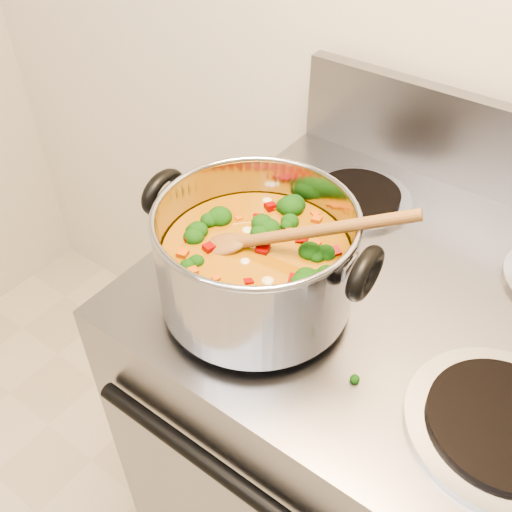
{
  "coord_description": "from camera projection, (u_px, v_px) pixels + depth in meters",
  "views": [
    {
      "loc": [
        0.1,
        0.57,
        1.5
      ],
      "look_at": [
        -0.22,
        1.01,
        1.01
      ],
      "focal_mm": 40.0,
      "sensor_mm": 36.0,
      "label": 1
    }
  ],
  "objects": [
    {
      "name": "cooktop_crumbs",
      "position": [
        281.0,
        301.0,
        0.79
      ],
      "size": [
        0.28,
        0.36,
        0.01
      ],
      "color": "black",
      "rests_on": "electric_range"
    },
    {
      "name": "wooden_spoon",
      "position": [
        269.0,
        238.0,
        0.71
      ],
      "size": [
        0.26,
        0.15,
        0.11
      ],
      "rotation": [
        0.0,
        0.0,
        0.44
      ],
      "color": "brown",
      "rests_on": "stockpot"
    },
    {
      "name": "electric_range",
      "position": [
        372.0,
        452.0,
        1.12
      ],
      "size": [
        0.73,
        0.66,
        1.08
      ],
      "color": "gray",
      "rests_on": "ground"
    },
    {
      "name": "stockpot",
      "position": [
        257.0,
        260.0,
        0.74
      ],
      "size": [
        0.32,
        0.26,
        0.16
      ],
      "rotation": [
        0.0,
        0.0,
        0.07
      ],
      "color": "#9A9AA2",
      "rests_on": "electric_range"
    }
  ]
}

